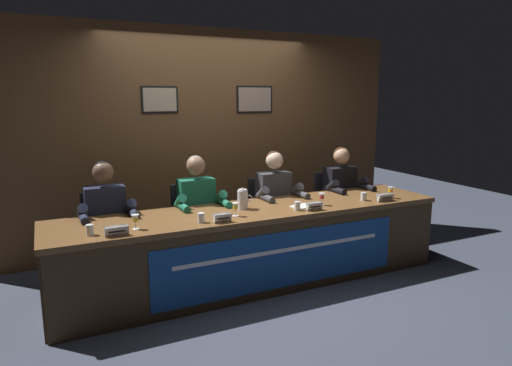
# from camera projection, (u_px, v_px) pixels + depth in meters

# --- Properties ---
(ground_plane) EXTENTS (12.00, 12.00, 0.00)m
(ground_plane) POSITION_uv_depth(u_px,v_px,m) (256.00, 281.00, 4.48)
(ground_plane) COLOR #383D4C
(wall_back_panelled) EXTENTS (5.07, 0.14, 2.60)m
(wall_back_panelled) POSITION_uv_depth(u_px,v_px,m) (208.00, 140.00, 5.41)
(wall_back_panelled) COLOR brown
(wall_back_panelled) RESTS_ON ground_plane
(conference_table) EXTENTS (3.87, 0.84, 0.75)m
(conference_table) POSITION_uv_depth(u_px,v_px,m) (262.00, 234.00, 4.27)
(conference_table) COLOR brown
(conference_table) RESTS_ON ground_plane
(chair_far_left) EXTENTS (0.44, 0.45, 0.91)m
(chair_far_left) POSITION_uv_depth(u_px,v_px,m) (106.00, 240.00, 4.35)
(chair_far_left) COLOR black
(chair_far_left) RESTS_ON ground_plane
(panelist_far_left) EXTENTS (0.51, 0.48, 1.23)m
(panelist_far_left) POSITION_uv_depth(u_px,v_px,m) (107.00, 217.00, 4.12)
(panelist_far_left) COLOR black
(panelist_far_left) RESTS_ON ground_plane
(nameplate_far_left) EXTENTS (0.18, 0.06, 0.08)m
(nameplate_far_left) POSITION_uv_depth(u_px,v_px,m) (117.00, 231.00, 3.47)
(nameplate_far_left) COLOR white
(nameplate_far_left) RESTS_ON conference_table
(juice_glass_far_left) EXTENTS (0.06, 0.06, 0.12)m
(juice_glass_far_left) POSITION_uv_depth(u_px,v_px,m) (135.00, 219.00, 3.63)
(juice_glass_far_left) COLOR white
(juice_glass_far_left) RESTS_ON conference_table
(water_cup_far_left) EXTENTS (0.06, 0.06, 0.08)m
(water_cup_far_left) POSITION_uv_depth(u_px,v_px,m) (90.00, 230.00, 3.49)
(water_cup_far_left) COLOR silver
(water_cup_far_left) RESTS_ON conference_table
(chair_center_left) EXTENTS (0.44, 0.45, 0.91)m
(chair_center_left) POSITION_uv_depth(u_px,v_px,m) (194.00, 228.00, 4.73)
(chair_center_left) COLOR black
(chair_center_left) RESTS_ON ground_plane
(panelist_center_left) EXTENTS (0.51, 0.48, 1.23)m
(panelist_center_left) POSITION_uv_depth(u_px,v_px,m) (199.00, 207.00, 4.50)
(panelist_center_left) COLOR black
(panelist_center_left) RESTS_ON ground_plane
(nameplate_center_left) EXTENTS (0.16, 0.06, 0.08)m
(nameplate_center_left) POSITION_uv_depth(u_px,v_px,m) (222.00, 218.00, 3.84)
(nameplate_center_left) COLOR white
(nameplate_center_left) RESTS_ON conference_table
(juice_glass_center_left) EXTENTS (0.06, 0.06, 0.12)m
(juice_glass_center_left) POSITION_uv_depth(u_px,v_px,m) (235.00, 207.00, 4.03)
(juice_glass_center_left) COLOR white
(juice_glass_center_left) RESTS_ON conference_table
(water_cup_center_left) EXTENTS (0.06, 0.06, 0.08)m
(water_cup_center_left) POSITION_uv_depth(u_px,v_px,m) (201.00, 218.00, 3.84)
(water_cup_center_left) COLOR silver
(water_cup_center_left) RESTS_ON conference_table
(chair_center_right) EXTENTS (0.44, 0.45, 0.91)m
(chair_center_right) POSITION_uv_depth(u_px,v_px,m) (268.00, 219.00, 5.11)
(chair_center_right) COLOR black
(chair_center_right) RESTS_ON ground_plane
(panelist_center_right) EXTENTS (0.51, 0.48, 1.23)m
(panelist_center_right) POSITION_uv_depth(u_px,v_px,m) (277.00, 199.00, 4.88)
(panelist_center_right) COLOR black
(panelist_center_right) RESTS_ON ground_plane
(nameplate_center_right) EXTENTS (0.17, 0.06, 0.08)m
(nameplate_center_right) POSITION_uv_depth(u_px,v_px,m) (314.00, 206.00, 4.25)
(nameplate_center_right) COLOR white
(nameplate_center_right) RESTS_ON conference_table
(juice_glass_center_right) EXTENTS (0.06, 0.06, 0.12)m
(juice_glass_center_right) POSITION_uv_depth(u_px,v_px,m) (322.00, 197.00, 4.44)
(juice_glass_center_right) COLOR white
(juice_glass_center_right) RESTS_ON conference_table
(water_cup_center_right) EXTENTS (0.06, 0.06, 0.08)m
(water_cup_center_right) POSITION_uv_depth(u_px,v_px,m) (297.00, 206.00, 4.25)
(water_cup_center_right) COLOR silver
(water_cup_center_right) RESTS_ON conference_table
(chair_far_right) EXTENTS (0.44, 0.45, 0.91)m
(chair_far_right) POSITION_uv_depth(u_px,v_px,m) (333.00, 210.00, 5.49)
(chair_far_right) COLOR black
(chair_far_right) RESTS_ON ground_plane
(panelist_far_right) EXTENTS (0.51, 0.48, 1.23)m
(panelist_far_right) POSITION_uv_depth(u_px,v_px,m) (343.00, 191.00, 5.26)
(panelist_far_right) COLOR black
(panelist_far_right) RESTS_ON ground_plane
(nameplate_far_right) EXTENTS (0.20, 0.06, 0.08)m
(nameplate_far_right) POSITION_uv_depth(u_px,v_px,m) (385.00, 197.00, 4.63)
(nameplate_far_right) COLOR white
(nameplate_far_right) RESTS_ON conference_table
(juice_glass_far_right) EXTENTS (0.06, 0.06, 0.12)m
(juice_glass_far_right) POSITION_uv_depth(u_px,v_px,m) (391.00, 190.00, 4.75)
(juice_glass_far_right) COLOR white
(juice_glass_far_right) RESTS_ON conference_table
(water_cup_far_right) EXTENTS (0.06, 0.06, 0.08)m
(water_cup_far_right) POSITION_uv_depth(u_px,v_px,m) (364.00, 197.00, 4.65)
(water_cup_far_right) COLOR silver
(water_cup_far_right) RESTS_ON conference_table
(water_pitcher_central) EXTENTS (0.15, 0.10, 0.21)m
(water_pitcher_central) POSITION_uv_depth(u_px,v_px,m) (243.00, 199.00, 4.29)
(water_pitcher_central) COLOR silver
(water_pitcher_central) RESTS_ON conference_table
(document_stack_center_right) EXTENTS (0.24, 0.19, 0.01)m
(document_stack_center_right) POSITION_uv_depth(u_px,v_px,m) (302.00, 206.00, 4.38)
(document_stack_center_right) COLOR white
(document_stack_center_right) RESTS_ON conference_table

